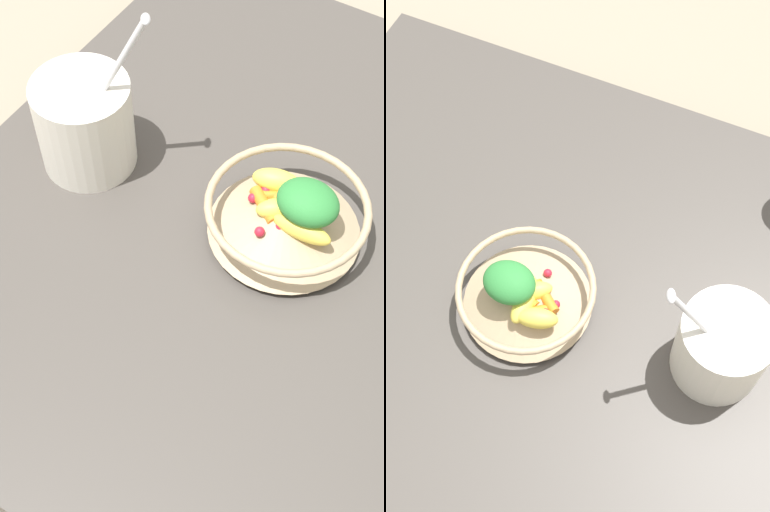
# 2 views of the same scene
# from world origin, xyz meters

# --- Properties ---
(ground_plane) EXTENTS (6.00, 6.00, 0.00)m
(ground_plane) POSITION_xyz_m (0.00, 0.00, 0.00)
(ground_plane) COLOR gray
(countertop) EXTENTS (0.91, 0.91, 0.05)m
(countertop) POSITION_xyz_m (0.00, 0.00, 0.02)
(countertop) COLOR #47423D
(countertop) RESTS_ON ground_plane
(fruit_bowl) EXTENTS (0.20, 0.20, 0.09)m
(fruit_bowl) POSITION_xyz_m (0.01, -0.03, 0.09)
(fruit_bowl) COLOR tan
(fruit_bowl) RESTS_ON countertop
(yogurt_tub) EXTENTS (0.13, 0.15, 0.24)m
(yogurt_tub) POSITION_xyz_m (0.03, -0.31, 0.12)
(yogurt_tub) COLOR silver
(yogurt_tub) RESTS_ON countertop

